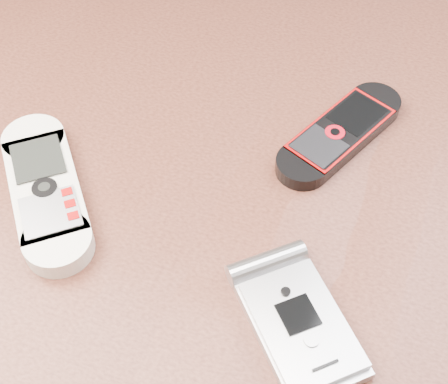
{
  "coord_description": "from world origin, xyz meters",
  "views": [
    {
      "loc": [
        0.11,
        -0.3,
        1.16
      ],
      "look_at": [
        0.01,
        0.0,
        0.76
      ],
      "focal_mm": 50.0,
      "sensor_mm": 36.0,
      "label": 1
    }
  ],
  "objects": [
    {
      "name": "nokia_white",
      "position": [
        -0.13,
        -0.05,
        0.76
      ],
      "size": [
        0.15,
        0.16,
        0.02
      ],
      "primitive_type": "cube",
      "rotation": [
        0.0,
        0.0,
        0.7
      ],
      "color": "silver",
      "rests_on": "table"
    },
    {
      "name": "motorola_razr",
      "position": [
        0.09,
        -0.09,
        0.76
      ],
      "size": [
        0.13,
        0.13,
        0.02
      ],
      "primitive_type": "cube",
      "rotation": [
        0.0,
        0.0,
        0.74
      ],
      "color": "#B4B4B8",
      "rests_on": "table"
    },
    {
      "name": "nokia_black_red",
      "position": [
        0.08,
        0.1,
        0.76
      ],
      "size": [
        0.1,
        0.16,
        0.02
      ],
      "primitive_type": "cube",
      "rotation": [
        0.0,
        0.0,
        -0.42
      ],
      "color": "black",
      "rests_on": "table"
    },
    {
      "name": "table",
      "position": [
        0.0,
        0.0,
        0.64
      ],
      "size": [
        1.2,
        0.8,
        0.75
      ],
      "color": "black",
      "rests_on": "ground"
    }
  ]
}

